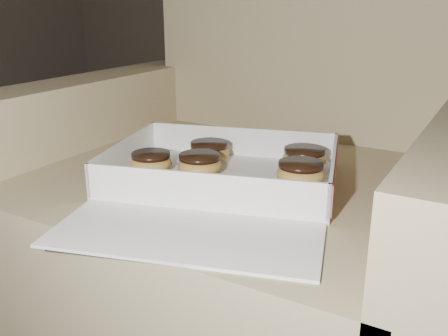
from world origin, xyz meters
The scene contains 11 objects.
armchair centered at (-0.10, 0.83, 0.33)m, with size 1.00×0.84×1.04m.
bakery_box centered at (-0.07, 0.65, 0.48)m, with size 0.53×0.58×0.07m.
donut_a centered at (0.03, 0.82, 0.50)m, with size 0.09×0.09×0.04m.
donut_b centered at (-0.14, 0.68, 0.50)m, with size 0.09×0.09×0.04m.
donut_c centered at (-0.16, 0.76, 0.50)m, with size 0.09×0.09×0.04m.
donut_d centered at (0.05, 0.73, 0.50)m, with size 0.09×0.09×0.04m.
donut_e centered at (-0.23, 0.64, 0.50)m, with size 0.08×0.08×0.04m.
crumb_a centered at (-0.12, 0.59, 0.48)m, with size 0.01×0.01×0.00m, color black.
crumb_b centered at (-0.12, 0.66, 0.48)m, with size 0.01×0.01×0.00m, color black.
crumb_c centered at (0.10, 0.67, 0.48)m, with size 0.01×0.01×0.00m, color black.
crumb_d centered at (-0.09, 0.56, 0.48)m, with size 0.01×0.01×0.00m, color black.
Camera 1 is at (0.37, -0.10, 0.80)m, focal length 40.00 mm.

